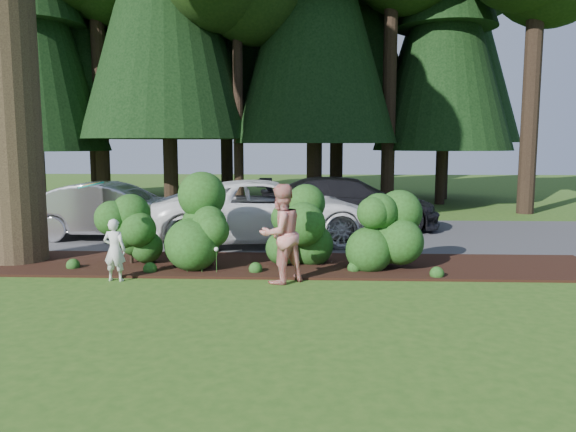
# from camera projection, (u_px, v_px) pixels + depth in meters

# --- Properties ---
(ground) EXTENTS (80.00, 80.00, 0.00)m
(ground) POSITION_uv_depth(u_px,v_px,m) (191.00, 309.00, 8.95)
(ground) COLOR #284E16
(ground) RESTS_ON ground
(mulch_bed) EXTENTS (16.00, 2.50, 0.05)m
(mulch_bed) POSITION_uv_depth(u_px,v_px,m) (223.00, 264.00, 12.17)
(mulch_bed) COLOR black
(mulch_bed) RESTS_ON ground
(driveway) EXTENTS (22.00, 6.00, 0.03)m
(driveway) POSITION_uv_depth(u_px,v_px,m) (246.00, 234.00, 16.38)
(driveway) COLOR #38383A
(driveway) RESTS_ON ground
(shrub_row) EXTENTS (6.53, 1.60, 1.61)m
(shrub_row) POSITION_uv_depth(u_px,v_px,m) (258.00, 230.00, 11.93)
(shrub_row) COLOR #1E3C12
(shrub_row) RESTS_ON ground
(lily_cluster) EXTENTS (0.69, 0.09, 0.57)m
(lily_cluster) POSITION_uv_depth(u_px,v_px,m) (201.00, 250.00, 11.28)
(lily_cluster) COLOR #1E3C12
(lily_cluster) RESTS_ON ground
(car_silver_wagon) EXTENTS (4.68, 1.69, 1.53)m
(car_silver_wagon) POSITION_uv_depth(u_px,v_px,m) (114.00, 211.00, 15.46)
(car_silver_wagon) COLOR #A5A5AA
(car_silver_wagon) RESTS_ON driveway
(car_white_suv) EXTENTS (6.32, 3.68, 1.65)m
(car_white_suv) POSITION_uv_depth(u_px,v_px,m) (268.00, 211.00, 14.79)
(car_white_suv) COLOR white
(car_white_suv) RESTS_ON driveway
(car_dark_suv) EXTENTS (5.51, 2.32, 1.59)m
(car_dark_suv) POSITION_uv_depth(u_px,v_px,m) (348.00, 203.00, 17.08)
(car_dark_suv) COLOR black
(car_dark_suv) RESTS_ON driveway
(child) EXTENTS (0.47, 0.34, 1.21)m
(child) POSITION_uv_depth(u_px,v_px,m) (115.00, 250.00, 10.74)
(child) COLOR silver
(child) RESTS_ON ground
(adult) EXTENTS (1.16, 1.14, 1.88)m
(adult) POSITION_uv_depth(u_px,v_px,m) (281.00, 234.00, 10.56)
(adult) COLOR red
(adult) RESTS_ON ground
(frisbee) EXTENTS (0.47, 0.48, 0.13)m
(frisbee) POSITION_uv_depth(u_px,v_px,m) (91.00, 185.00, 10.45)
(frisbee) COLOR #17837C
(frisbee) RESTS_ON ground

